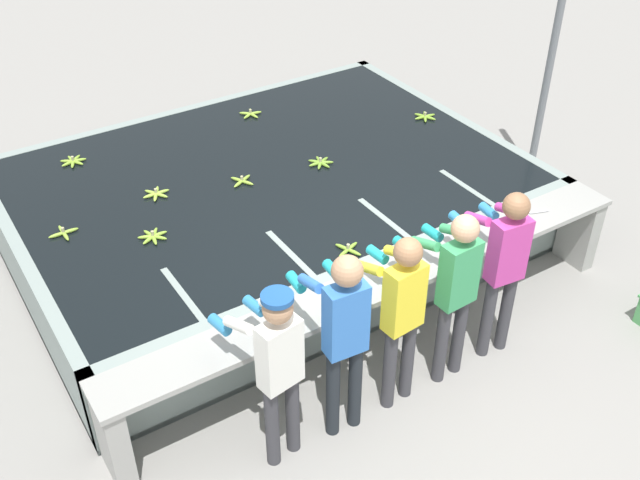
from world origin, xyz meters
The scene contains 19 objects.
ground_plane centered at (0.00, 0.00, 0.00)m, with size 80.00×80.00×0.00m, color gray.
wash_tank centered at (0.00, 2.33, 0.41)m, with size 5.22×3.79×0.84m.
work_ledge centered at (0.00, 0.23, 0.62)m, with size 5.22×0.45×0.84m.
worker_0 centered at (-1.37, -0.28, 0.99)m, with size 0.47×0.74×1.63m.
worker_1 centered at (-0.81, -0.30, 1.05)m, with size 0.44×0.73×1.73m.
worker_2 centered at (-0.27, -0.29, 1.00)m, with size 0.44×0.73×1.67m.
worker_3 centered at (0.29, -0.29, 1.01)m, with size 0.42×0.72×1.67m.
worker_4 centered at (0.84, -0.28, 1.01)m, with size 0.46×0.73×1.68m.
banana_bunch_floating_0 centered at (-1.46, 1.85, 0.85)m, with size 0.28×0.28×0.08m.
banana_bunch_floating_1 centered at (0.57, 2.17, 0.85)m, with size 0.28×0.28×0.08m.
banana_bunch_floating_2 centered at (-2.14, 2.35, 0.86)m, with size 0.28×0.28×0.08m.
banana_bunch_floating_3 centered at (-0.07, 0.72, 0.86)m, with size 0.27×0.27×0.08m.
banana_bunch_floating_4 centered at (-0.32, 2.28, 0.86)m, with size 0.27×0.27×0.08m.
banana_bunch_floating_5 centered at (0.49, 3.60, 0.85)m, with size 0.27×0.27×0.08m.
banana_bunch_floating_6 centered at (2.20, 2.42, 0.85)m, with size 0.28×0.27×0.08m.
banana_bunch_floating_7 centered at (-1.65, 3.62, 0.85)m, with size 0.28×0.28×0.08m.
banana_bunch_floating_8 centered at (-1.15, 2.53, 0.85)m, with size 0.28×0.26×0.08m.
knife_0 centered at (1.71, 0.29, 0.85)m, with size 0.34×0.14×0.02m.
support_post_right centered at (3.49, 1.80, 1.60)m, with size 0.09×0.09×3.20m.
Camera 1 is at (-3.18, -3.69, 4.83)m, focal length 42.00 mm.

